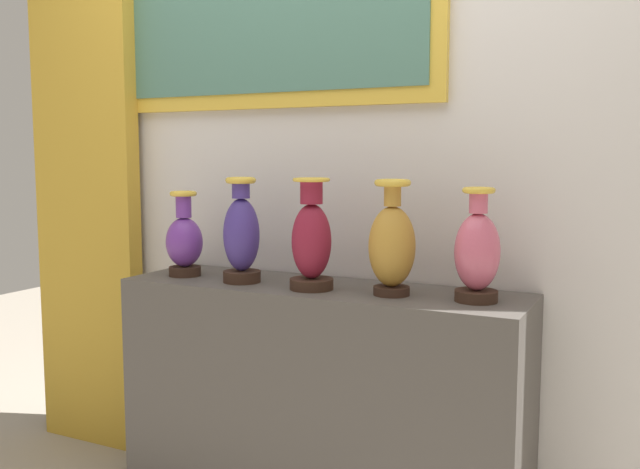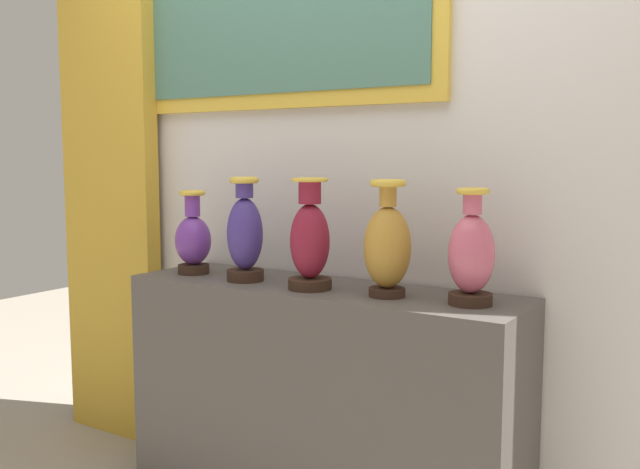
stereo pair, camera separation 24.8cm
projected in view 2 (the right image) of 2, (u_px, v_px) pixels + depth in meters
The scene contains 8 objects.
display_shelf at pixel (320, 402), 2.56m from camera, with size 1.48×0.42×0.86m, color #4C4742.
back_wall at pixel (355, 104), 2.67m from camera, with size 3.19×0.14×3.01m.
curtain_gold at pixel (110, 181), 3.26m from camera, with size 0.55×0.08×2.41m, color gold.
vase_violet at pixel (193, 239), 2.76m from camera, with size 0.14×0.14×0.33m.
vase_indigo at pixel (245, 235), 2.60m from camera, with size 0.14×0.14×0.39m.
vase_burgundy at pixel (309, 241), 2.44m from camera, with size 0.15×0.15×0.39m.
vase_ochre at pixel (387, 245), 2.31m from camera, with size 0.16×0.16×0.39m.
vase_rose at pixel (471, 255), 2.18m from camera, with size 0.14×0.14×0.36m.
Camera 2 is at (1.33, -2.09, 1.32)m, focal length 39.48 mm.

